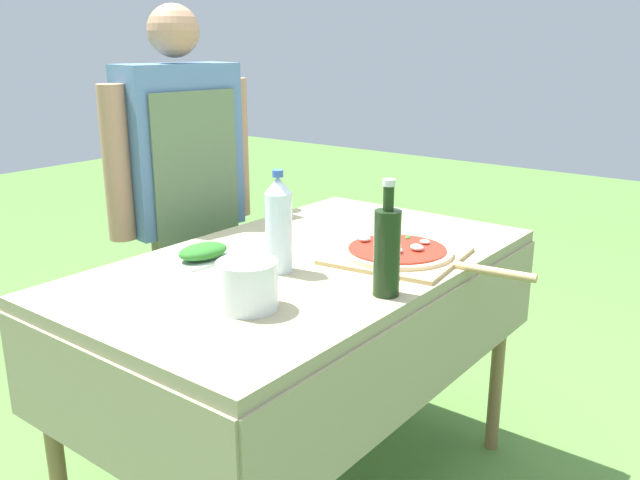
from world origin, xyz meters
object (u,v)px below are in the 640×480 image
(pizza_on_peel, at_px, (400,253))
(mixing_tub, at_px, (247,285))
(prep_table, at_px, (306,289))
(water_bottle, at_px, (279,224))
(oil_bottle, at_px, (387,250))
(person_cook, at_px, (183,190))
(herb_container, at_px, (203,253))

(pizza_on_peel, xyz_separation_m, mixing_tub, (-0.54, 0.09, 0.04))
(prep_table, xyz_separation_m, water_bottle, (-0.12, -0.01, 0.22))
(oil_bottle, distance_m, mixing_tub, 0.34)
(prep_table, relative_size, person_cook, 0.92)
(water_bottle, relative_size, mixing_tub, 1.93)
(herb_container, bearing_deg, oil_bottle, -80.70)
(prep_table, xyz_separation_m, oil_bottle, (-0.10, -0.33, 0.21))
(mixing_tub, bearing_deg, herb_container, 62.60)
(prep_table, height_order, water_bottle, water_bottle)
(herb_container, bearing_deg, mixing_tub, -117.40)
(water_bottle, bearing_deg, pizza_on_peel, -34.22)
(pizza_on_peel, distance_m, herb_container, 0.56)
(pizza_on_peel, distance_m, oil_bottle, 0.31)
(prep_table, height_order, oil_bottle, oil_bottle)
(oil_bottle, bearing_deg, herb_container, 99.30)
(oil_bottle, height_order, herb_container, oil_bottle)
(pizza_on_peel, xyz_separation_m, water_bottle, (-0.29, 0.20, 0.12))
(prep_table, distance_m, herb_container, 0.31)
(prep_table, bearing_deg, person_cook, 79.11)
(pizza_on_peel, xyz_separation_m, oil_bottle, (-0.27, -0.12, 0.10))
(oil_bottle, bearing_deg, pizza_on_peel, 24.52)
(oil_bottle, relative_size, herb_container, 1.53)
(water_bottle, relative_size, herb_container, 1.47)
(person_cook, relative_size, pizza_on_peel, 2.59)
(herb_container, bearing_deg, water_bottle, -73.92)
(person_cook, bearing_deg, mixing_tub, 66.23)
(mixing_tub, bearing_deg, pizza_on_peel, -8.99)
(person_cook, height_order, oil_bottle, person_cook)
(prep_table, distance_m, water_bottle, 0.25)
(person_cook, distance_m, mixing_tub, 0.92)
(herb_container, height_order, mixing_tub, mixing_tub)
(pizza_on_peel, relative_size, oil_bottle, 2.04)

